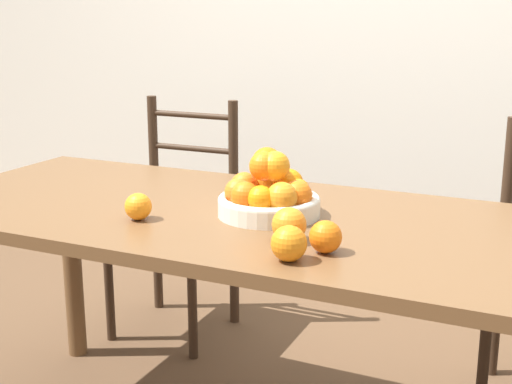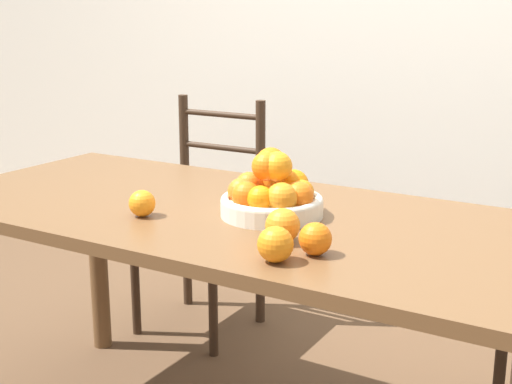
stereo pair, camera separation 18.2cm
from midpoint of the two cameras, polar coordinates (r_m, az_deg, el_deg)
The scene contains 8 objects.
wall_back at distance 3.21m, azimuth 14.73°, elevation 13.95°, with size 8.00×0.06×2.60m.
dining_table at distance 1.98m, azimuth 1.48°, elevation -4.30°, with size 1.88×0.82×0.76m.
fruit_bowl at distance 1.90m, azimuth 4.03°, elevation -0.21°, with size 0.27×0.27×0.18m.
orange_loose_0 at distance 1.90m, azimuth -6.42°, elevation -0.94°, with size 0.07×0.07×0.07m.
orange_loose_1 at distance 1.69m, azimuth 5.24°, elevation -2.73°, with size 0.08×0.08×0.08m.
orange_loose_2 at distance 1.61m, azimuth 8.01°, elevation -3.78°, with size 0.08×0.08×0.08m.
orange_loose_3 at distance 1.56m, azimuth 4.92°, elevation -4.25°, with size 0.08×0.08×0.08m.
chair_left at distance 2.93m, azimuth -2.45°, elevation -2.25°, with size 0.42×0.40×0.95m.
Camera 2 is at (1.00, -1.59, 1.30)m, focal length 50.00 mm.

